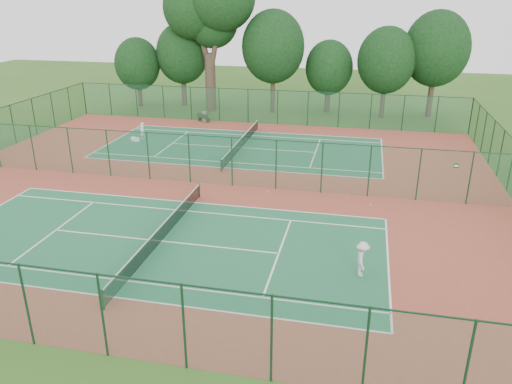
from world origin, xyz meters
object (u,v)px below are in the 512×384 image
kit_bag (135,139)px  player_near (362,259)px  big_tree (210,7)px  trash_bin (204,116)px  bench (203,118)px  player_far (142,131)px

kit_bag → player_near: bearing=-19.0°
player_near → big_tree: big_tree is taller
trash_bin → bench: bearing=-91.1°
player_far → trash_bin: 8.53m
player_near → kit_bag: player_near is taller
player_near → big_tree: size_ratio=0.11×
player_far → bench: size_ratio=1.06×
player_far → bench: player_far is taller
player_near → kit_bag: (-20.56, 19.31, -0.72)m
bench → kit_bag: bench is taller
player_near → kit_bag: bearing=43.1°
trash_bin → big_tree: (-0.79, 5.57, 10.63)m
kit_bag → trash_bin: bearing=89.9°
player_near → trash_bin: 32.48m
trash_bin → big_tree: 12.03m
big_tree → bench: bearing=-82.5°
player_far → kit_bag: player_far is taller
trash_bin → bench: 0.35m
player_near → bench: bearing=27.6°
trash_bin → big_tree: size_ratio=0.06×
player_far → kit_bag: (-0.41, -0.73, -0.62)m
trash_bin → big_tree: big_tree is taller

